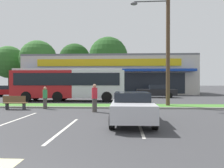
{
  "coord_description": "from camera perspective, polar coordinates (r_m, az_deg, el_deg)",
  "views": [
    {
      "loc": [
        2.98,
        -3.27,
        1.9
      ],
      "look_at": [
        1.82,
        18.1,
        1.72
      ],
      "focal_mm": 35.88,
      "sensor_mm": 36.0,
      "label": 1
    }
  ],
  "objects": [
    {
      "name": "tree_mid",
      "position": [
        45.81,
        -0.96,
        7.07
      ],
      "size": [
        7.85,
        7.85,
        11.09
      ],
      "color": "#473323",
      "rests_on": "ground_plane"
    },
    {
      "name": "car_3",
      "position": [
        28.68,
        -4.57,
        -1.78
      ],
      "size": [
        4.24,
        1.93,
        1.48
      ],
      "color": "#B7B7BC",
      "rests_on": "ground_plane"
    },
    {
      "name": "car_1",
      "position": [
        28.12,
        11.33,
        -1.81
      ],
      "size": [
        4.78,
        1.87,
        1.53
      ],
      "rotation": [
        0.0,
        0.0,
        3.14
      ],
      "color": "black",
      "rests_on": "ground_plane"
    },
    {
      "name": "pedestrian_near_bench",
      "position": [
        14.27,
        -4.46,
        -3.58
      ],
      "size": [
        0.36,
        0.36,
        1.78
      ],
      "rotation": [
        0.0,
        0.0,
        2.74
      ],
      "color": "#47423D",
      "rests_on": "ground_plane"
    },
    {
      "name": "utility_pole",
      "position": [
        18.1,
        13.67,
        13.53
      ],
      "size": [
        3.03,
        2.4,
        11.27
      ],
      "color": "#4C3826",
      "rests_on": "ground_plane"
    },
    {
      "name": "parking_stripe_2",
      "position": [
        10.14,
        6.99,
        -10.33
      ],
      "size": [
        0.12,
        4.8,
        0.01
      ],
      "primitive_type": "cube",
      "color": "silver",
      "rests_on": "ground_plane"
    },
    {
      "name": "city_bus",
      "position": [
        23.04,
        -10.87,
        0.13
      ],
      "size": [
        11.23,
        2.78,
        3.25
      ],
      "rotation": [
        0.0,
        0.0,
        0.01
      ],
      "color": "#AD191E",
      "rests_on": "ground_plane"
    },
    {
      "name": "pedestrian_by_pole",
      "position": [
        16.59,
        -16.69,
        -3.37
      ],
      "size": [
        0.32,
        0.32,
        1.58
      ],
      "rotation": [
        0.0,
        0.0,
        3.28
      ],
      "color": "#47423D",
      "rests_on": "ground_plane"
    },
    {
      "name": "parking_stripe_0",
      "position": [
        12.48,
        -22.97,
        -8.32
      ],
      "size": [
        0.12,
        4.8,
        0.01
      ],
      "primitive_type": "cube",
      "color": "silver",
      "rests_on": "ground_plane"
    },
    {
      "name": "tree_left",
      "position": [
        49.71,
        -18.3,
        6.11
      ],
      "size": [
        7.7,
        7.7,
        10.65
      ],
      "color": "#473323",
      "rests_on": "ground_plane"
    },
    {
      "name": "grass_median",
      "position": [
        17.62,
        -6.68,
        -5.53
      ],
      "size": [
        56.0,
        2.2,
        0.12
      ],
      "primitive_type": "cube",
      "color": "#427A2D",
      "rests_on": "ground_plane"
    },
    {
      "name": "tree_far_left",
      "position": [
        56.33,
        -24.76,
        5.08
      ],
      "size": [
        7.34,
        7.34,
        10.13
      ],
      "color": "#473323",
      "rests_on": "ground_plane"
    },
    {
      "name": "tree_mid_left",
      "position": [
        51.3,
        -9.48,
        6.22
      ],
      "size": [
        7.06,
        7.06,
        10.58
      ],
      "color": "#473323",
      "rests_on": "ground_plane"
    },
    {
      "name": "car_0",
      "position": [
        32.03,
        -25.24,
        -1.62
      ],
      "size": [
        4.14,
        1.88,
        1.46
      ],
      "color": "maroon",
      "rests_on": "ground_plane"
    },
    {
      "name": "curb_lip",
      "position": [
        16.43,
        -7.4,
        -5.97
      ],
      "size": [
        56.0,
        0.24,
        0.12
      ],
      "primitive_type": "cube",
      "color": "gray",
      "rests_on": "ground_plane"
    },
    {
      "name": "bus_stop_bench",
      "position": [
        16.99,
        -23.48,
        -4.28
      ],
      "size": [
        1.6,
        0.45,
        0.95
      ],
      "rotation": [
        0.0,
        0.0,
        3.14
      ],
      "color": "brown",
      "rests_on": "ground_plane"
    },
    {
      "name": "car_4",
      "position": [
        29.67,
        -15.83,
        -1.73
      ],
      "size": [
        4.77,
        1.9,
        1.49
      ],
      "color": "#B7B7BC",
      "rests_on": "ground_plane"
    },
    {
      "name": "car_2",
      "position": [
        10.53,
        5.12,
        -5.81
      ],
      "size": [
        1.94,
        4.6,
        1.43
      ],
      "rotation": [
        0.0,
        0.0,
        -1.57
      ],
      "color": "#B7B7BC",
      "rests_on": "ground_plane"
    },
    {
      "name": "parking_stripe_1",
      "position": [
        9.42,
        -12.04,
        -11.16
      ],
      "size": [
        0.12,
        4.8,
        0.01
      ],
      "primitive_type": "cube",
      "color": "silver",
      "rests_on": "ground_plane"
    },
    {
      "name": "storefront_building",
      "position": [
        38.85,
        -0.41,
        2.25
      ],
      "size": [
        26.92,
        12.32,
        6.19
      ],
      "color": "#BCB7AD",
      "rests_on": "ground_plane"
    }
  ]
}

